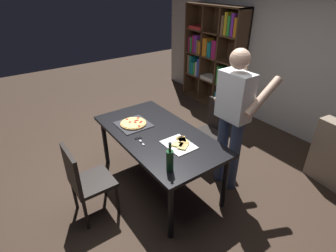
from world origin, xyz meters
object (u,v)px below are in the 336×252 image
Objects in this scene: dining_table at (158,138)px; chair_near_camera at (84,179)px; chair_far_side at (213,128)px; wine_bottle at (170,160)px; pepperoni_pizza_on_tray at (133,124)px; bookshelf at (214,58)px; person_serving_pizza at (234,114)px; kitchen_scissors at (140,140)px.

chair_near_camera reaches higher than dining_table.
chair_far_side is 1.44m from wine_bottle.
wine_bottle is (0.65, 0.65, 0.36)m from chair_near_camera.
pepperoni_pizza_on_tray is at bearing -159.32° from dining_table.
bookshelf is 1.11× the size of person_serving_pizza.
chair_near_camera and chair_far_side have the same top height.
wine_bottle is (2.16, -2.67, -0.09)m from bookshelf.
pepperoni_pizza_on_tray is 0.38m from kitchen_scissors.
chair_far_side is 0.46× the size of bookshelf.
bookshelf reaches higher than person_serving_pizza.
kitchen_scissors is at bearing 89.57° from chair_near_camera.
pepperoni_pizza_on_tray is at bearing 161.45° from kitchen_scissors.
bookshelf reaches higher than dining_table.
wine_bottle is at bearing -62.27° from chair_far_side.
chair_near_camera is at bearing -90.00° from chair_far_side.
wine_bottle is at bearing -9.02° from pepperoni_pizza_on_tray.
dining_table is 5.45× the size of wine_bottle.
dining_table is at bearing -90.00° from chair_far_side.
person_serving_pizza is (0.50, -0.22, 0.49)m from chair_far_side.
bookshelf is 5.04× the size of pepperoni_pizza_on_tray.
pepperoni_pizza_on_tray is (-0.85, -0.85, -0.23)m from person_serving_pizza.
dining_table is 4.46× the size of pepperoni_pizza_on_tray.
chair_far_side reaches higher than pepperoni_pizza_on_tray.
person_serving_pizza is at bearing -23.72° from chair_far_side.
chair_far_side is 4.57× the size of kitchen_scissors.
person_serving_pizza is 1.12m from kitchen_scissors.
dining_table is 0.96m from chair_far_side.
pepperoni_pizza_on_tray is at bearing -134.99° from person_serving_pizza.
pepperoni_pizza_on_tray is at bearing 113.62° from chair_near_camera.
chair_near_camera is 0.92m from pepperoni_pizza_on_tray.
chair_far_side is 2.85× the size of wine_bottle.
kitchen_scissors is (0.01, 0.69, 0.24)m from chair_near_camera.
dining_table is 0.94m from person_serving_pizza.
chair_far_side is 1.16m from pepperoni_pizza_on_tray.
chair_near_camera is 1.88m from chair_far_side.
wine_bottle is at bearing -51.09° from bookshelf.
chair_near_camera is 0.98m from wine_bottle.
pepperoni_pizza_on_tray is 1.96× the size of kitchen_scissors.
dining_table is at bearing 90.00° from chair_near_camera.
wine_bottle reaches higher than chair_far_side.
chair_far_side is at bearing 117.73° from wine_bottle.
wine_bottle is at bearing -3.45° from kitchen_scissors.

